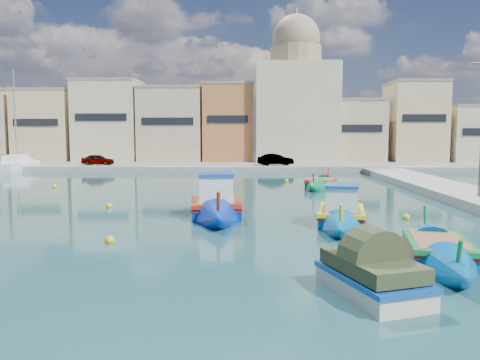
% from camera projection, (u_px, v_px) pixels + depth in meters
% --- Properties ---
extents(ground, '(160.00, 160.00, 0.00)m').
position_uv_depth(ground, '(147.00, 224.00, 20.99)').
color(ground, '#163D43').
rests_on(ground, ground).
extents(north_quay, '(80.00, 8.00, 0.60)m').
position_uv_depth(north_quay, '(212.00, 167.00, 52.79)').
color(north_quay, gray).
rests_on(north_quay, ground).
extents(north_townhouses, '(83.20, 7.87, 10.19)m').
position_uv_depth(north_townhouses, '(269.00, 126.00, 59.44)').
color(north_townhouses, tan).
rests_on(north_townhouses, ground).
extents(church_block, '(10.00, 10.00, 19.10)m').
position_uv_depth(church_block, '(295.00, 99.00, 59.63)').
color(church_block, '#C0B48F').
rests_on(church_block, ground).
extents(parked_cars, '(34.07, 2.39, 1.26)m').
position_uv_depth(parked_cars, '(120.00, 160.00, 51.53)').
color(parked_cars, '#4C1919').
rests_on(parked_cars, north_quay).
extents(luzzu_turquoise_cabin, '(3.52, 8.97, 2.82)m').
position_uv_depth(luzzu_turquoise_cabin, '(341.00, 216.00, 21.07)').
color(luzzu_turquoise_cabin, '#005EA1').
rests_on(luzzu_turquoise_cabin, ground).
extents(luzzu_blue_cabin, '(3.40, 9.51, 3.29)m').
position_uv_depth(luzzu_blue_cabin, '(215.00, 207.00, 23.09)').
color(luzzu_blue_cabin, '#0028A7').
rests_on(luzzu_blue_cabin, ground).
extents(luzzu_cyan_mid, '(4.33, 8.06, 2.33)m').
position_uv_depth(luzzu_cyan_mid, '(321.00, 184.00, 35.34)').
color(luzzu_cyan_mid, '#0B7544').
rests_on(luzzu_cyan_mid, ground).
extents(luzzu_blue_south, '(3.35, 8.18, 2.30)m').
position_uv_depth(luzzu_blue_south, '(438.00, 252.00, 15.05)').
color(luzzu_blue_south, '#0058A0').
rests_on(luzzu_blue_south, ground).
extents(tender_near, '(2.58, 3.43, 1.50)m').
position_uv_depth(tender_near, '(372.00, 278.00, 11.62)').
color(tender_near, beige).
rests_on(tender_near, ground).
extents(yacht_north, '(2.76, 8.87, 11.75)m').
position_uv_depth(yacht_north, '(24.00, 166.00, 52.38)').
color(yacht_north, white).
rests_on(yacht_north, ground).
extents(mooring_buoys, '(22.61, 22.57, 0.36)m').
position_uv_depth(mooring_buoys, '(197.00, 200.00, 27.85)').
color(mooring_buoys, yellow).
rests_on(mooring_buoys, ground).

